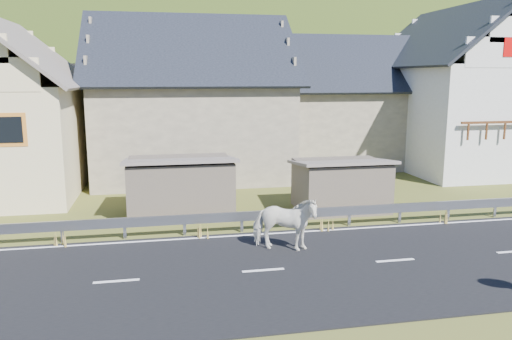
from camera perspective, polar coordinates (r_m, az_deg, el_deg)
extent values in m
plane|color=#4A511D|center=(14.33, 0.83, -11.54)|extent=(160.00, 160.00, 0.00)
cube|color=black|center=(14.32, 0.83, -11.47)|extent=(60.00, 7.00, 0.04)
cube|color=silver|center=(14.31, 0.83, -11.37)|extent=(60.00, 6.60, 0.01)
cube|color=#93969B|center=(17.56, -1.63, -5.32)|extent=(28.00, 0.08, 0.34)
cube|color=#93969B|center=(17.74, -21.28, -6.68)|extent=(0.10, 0.06, 0.70)
cube|color=#93969B|center=(17.48, -14.78, -6.54)|extent=(0.10, 0.06, 0.70)
cube|color=#93969B|center=(17.45, -8.17, -6.32)|extent=(0.10, 0.06, 0.70)
cube|color=#93969B|center=(17.64, -1.64, -6.02)|extent=(0.10, 0.06, 0.70)
cube|color=#93969B|center=(18.06, 4.66, -5.66)|extent=(0.10, 0.06, 0.70)
cube|color=#93969B|center=(18.68, 10.61, -5.25)|extent=(0.10, 0.06, 0.70)
cube|color=#93969B|center=(19.49, 16.10, -4.82)|extent=(0.10, 0.06, 0.70)
cube|color=#93969B|center=(20.47, 21.12, -4.40)|extent=(0.10, 0.06, 0.70)
cube|color=#93969B|center=(21.58, 25.64, -3.98)|extent=(0.10, 0.06, 0.70)
cube|color=#6E6250|center=(19.97, -8.64, -1.94)|extent=(4.30, 3.30, 2.40)
cube|color=#6E6250|center=(20.78, 9.64, -1.75)|extent=(3.80, 2.90, 2.20)
cube|color=beige|center=(26.18, -27.08, 3.10)|extent=(7.00, 9.00, 5.00)
cube|color=orange|center=(21.35, -26.41, 4.14)|extent=(1.30, 0.12, 1.30)
cube|color=#9E9278|center=(28.19, -7.44, 4.63)|extent=(10.00, 9.00, 5.00)
cube|color=#9E9278|center=(32.34, 10.37, 4.96)|extent=(9.00, 8.00, 4.60)
cube|color=silver|center=(32.37, 22.37, 5.58)|extent=(8.00, 10.00, 6.00)
ellipsoid|color=#233710|center=(194.80, -8.62, 3.03)|extent=(440.00, 280.00, 260.00)
imported|color=white|center=(15.62, 3.26, -6.11)|extent=(1.63, 2.26, 1.74)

